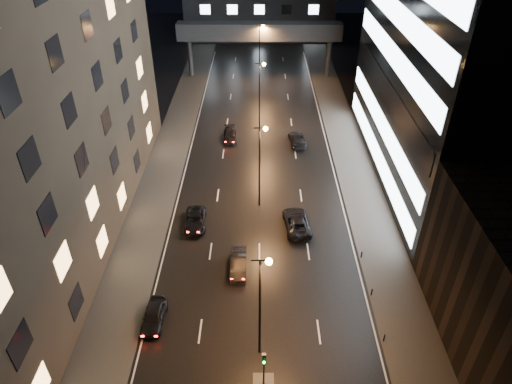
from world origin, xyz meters
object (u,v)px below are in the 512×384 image
car_away_c (195,220)px  car_toward_a (297,222)px  car_away_a (154,316)px  car_away_b (238,263)px  car_toward_b (297,139)px  car_away_d (230,135)px

car_away_c → car_toward_a: (11.05, -0.33, 0.09)m
car_away_a → car_away_c: 13.41m
car_away_b → car_toward_b: car_toward_b is taller
car_away_c → car_toward_b: bearing=53.0°
car_away_c → car_away_d: size_ratio=1.05×
car_toward_b → car_away_a: bearing=60.4°
car_away_c → car_away_a: bearing=-101.8°
car_away_b → car_away_c: 8.42m
car_toward_b → car_away_c: bearing=51.1°
car_away_d → car_toward_b: size_ratio=0.89×
car_away_a → car_toward_a: car_toward_a is taller
car_away_b → car_away_c: car_away_b is taller
car_away_b → car_away_d: car_away_b is taller
car_toward_b → car_away_b: bearing=68.4°
car_away_c → car_toward_b: 22.40m
car_away_b → car_toward_b: 26.50m
car_away_a → car_toward_a: size_ratio=0.76×
car_away_b → car_away_a: bearing=-137.5°
car_away_a → car_away_b: size_ratio=0.96×
car_away_a → car_toward_b: bearing=68.1°
car_away_b → car_toward_b: size_ratio=0.85×
car_away_d → car_toward_a: size_ratio=0.83×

